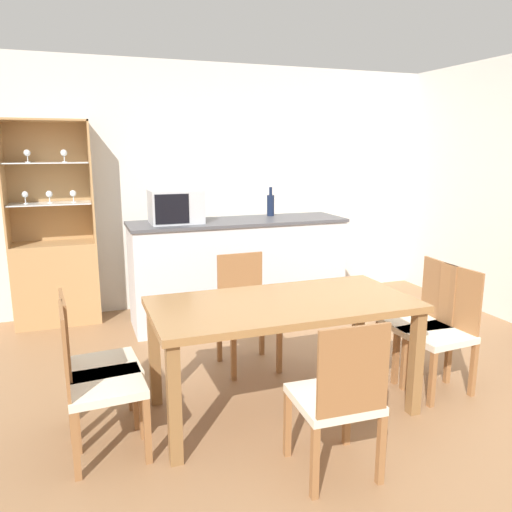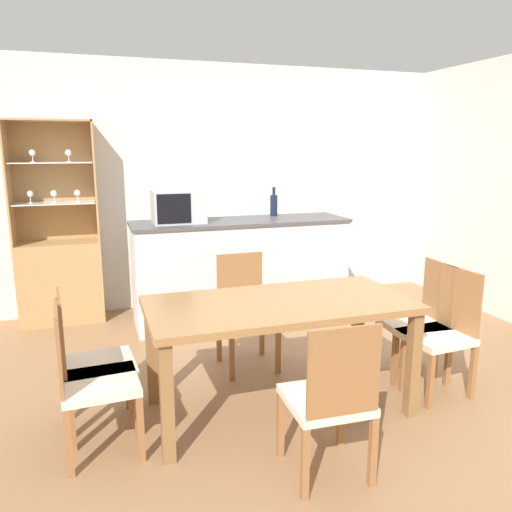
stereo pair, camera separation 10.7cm
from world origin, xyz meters
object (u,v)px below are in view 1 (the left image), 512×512
(dining_chair_side_left_near, at_px, (97,383))
(dining_chair_head_far, at_px, (246,312))
(dining_chair_side_right_far, at_px, (419,320))
(dining_chair_head_near, at_px, (338,399))
(display_cabinet, at_px, (56,267))
(dining_chair_side_right_near, at_px, (441,331))
(wine_bottle, at_px, (271,205))
(dining_chair_side_left_far, at_px, (95,365))
(dining_table, at_px, (283,315))
(microwave, at_px, (176,207))

(dining_chair_side_left_near, height_order, dining_chair_head_far, same)
(dining_chair_side_right_far, bearing_deg, dining_chair_head_near, 129.45)
(display_cabinet, xyz_separation_m, dining_chair_head_near, (1.42, -3.02, -0.13))
(dining_chair_side_right_far, height_order, dining_chair_side_right_near, same)
(dining_chair_side_left_near, relative_size, wine_bottle, 2.97)
(dining_chair_side_right_near, relative_size, wine_bottle, 2.97)
(dining_chair_head_near, relative_size, wine_bottle, 2.97)
(dining_chair_side_right_far, height_order, dining_chair_head_near, same)
(dining_chair_side_right_near, bearing_deg, dining_chair_head_near, 113.50)
(dining_chair_side_left_far, height_order, dining_chair_side_right_near, same)
(dining_table, relative_size, wine_bottle, 5.67)
(dining_chair_side_left_near, relative_size, dining_chair_side_left_far, 1.00)
(display_cabinet, bearing_deg, dining_chair_head_far, -47.78)
(display_cabinet, distance_m, dining_table, 2.69)
(dining_chair_side_right_far, bearing_deg, microwave, 44.70)
(display_cabinet, xyz_separation_m, dining_chair_side_right_far, (2.57, -2.17, -0.13))
(microwave, bearing_deg, display_cabinet, 155.32)
(dining_chair_side_left_far, bearing_deg, dining_chair_side_left_near, -4.60)
(dining_chair_head_far, bearing_deg, dining_chair_side_right_near, 142.83)
(wine_bottle, bearing_deg, dining_chair_head_near, -104.31)
(dining_chair_side_right_near, distance_m, wine_bottle, 2.24)
(dining_chair_side_right_near, height_order, wine_bottle, wine_bottle)
(dining_table, xyz_separation_m, dining_chair_side_right_near, (1.15, -0.12, -0.22))
(dining_chair_head_far, bearing_deg, dining_chair_side_left_near, 35.62)
(dining_chair_side_right_far, distance_m, dining_chair_head_far, 1.30)
(dining_chair_head_near, xyz_separation_m, microwave, (-0.32, 2.51, 0.72))
(display_cabinet, bearing_deg, dining_table, -58.22)
(dining_chair_side_right_far, bearing_deg, dining_table, 99.10)
(dining_chair_side_right_far, xyz_separation_m, microwave, (-1.48, 1.67, 0.72))
(display_cabinet, bearing_deg, dining_chair_side_right_far, -40.17)
(dining_chair_side_right_near, bearing_deg, dining_chair_side_right_far, -4.32)
(display_cabinet, relative_size, microwave, 4.09)
(dining_chair_head_far, distance_m, wine_bottle, 1.57)
(dining_table, xyz_separation_m, dining_chair_side_left_far, (-1.15, 0.12, -0.22))
(dining_chair_side_left_far, xyz_separation_m, dining_chair_head_far, (1.15, 0.61, 0.00))
(dining_table, relative_size, dining_chair_side_left_near, 1.91)
(display_cabinet, bearing_deg, wine_bottle, -8.80)
(dining_chair_side_left_near, xyz_separation_m, dining_chair_head_far, (1.15, 0.85, 0.00))
(dining_chair_head_near, distance_m, wine_bottle, 2.86)
(dining_chair_head_near, xyz_separation_m, dining_chair_head_far, (0.00, 1.45, 0.00))
(dining_chair_head_near, bearing_deg, dining_chair_side_right_far, 38.52)
(display_cabinet, bearing_deg, microwave, -24.68)
(dining_chair_side_right_far, relative_size, microwave, 1.84)
(dining_chair_side_right_near, bearing_deg, dining_table, 79.80)
(dining_table, distance_m, dining_chair_side_right_near, 1.18)
(dining_chair_side_left_far, bearing_deg, display_cabinet, -177.57)
(dining_table, distance_m, wine_bottle, 2.13)
(dining_chair_side_right_far, height_order, microwave, microwave)
(display_cabinet, distance_m, dining_chair_side_right_near, 3.52)
(display_cabinet, height_order, dining_chair_side_left_near, display_cabinet)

